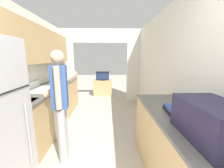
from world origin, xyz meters
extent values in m
cube|color=tan|center=(-1.21, 2.60, 1.81)|extent=(0.32, 2.95, 0.73)
cube|color=silver|center=(1.40, 1.57, 1.25)|extent=(0.06, 6.75, 2.50)
cube|color=silver|center=(-1.24, 4.38, 1.02)|extent=(0.65, 0.06, 2.05)
cube|color=silver|center=(1.24, 4.38, 1.02)|extent=(0.65, 0.06, 2.05)
cube|color=silver|center=(0.00, 4.38, 2.27)|extent=(3.13, 0.06, 0.45)
cube|color=tan|center=(-1.07, 1.56, 0.44)|extent=(0.60, 0.87, 0.89)
cube|color=#565651|center=(-1.07, 1.56, 0.90)|extent=(0.62, 0.88, 0.03)
cube|color=tan|center=(-1.07, 3.40, 0.44)|extent=(0.60, 1.34, 0.89)
cube|color=#565651|center=(-1.07, 3.41, 0.90)|extent=(0.62, 1.36, 0.03)
cube|color=#9EA3A8|center=(-1.07, 1.53, 0.92)|extent=(0.42, 0.44, 0.00)
cube|color=tan|center=(1.07, 1.03, 0.44)|extent=(0.60, 1.70, 0.89)
cube|color=#565651|center=(1.07, 1.03, 0.90)|extent=(0.62, 1.72, 0.03)
cube|color=black|center=(-0.62, 0.70, 1.26)|extent=(0.01, 0.79, 0.01)
cylinder|color=#99999E|center=(-0.61, 0.96, 0.74)|extent=(0.02, 0.02, 0.70)
cube|color=white|center=(-1.06, 2.36, 0.46)|extent=(0.62, 0.73, 0.92)
cube|color=black|center=(-0.74, 2.36, 0.46)|extent=(0.01, 0.50, 0.28)
cylinder|color=#B7B7BC|center=(-0.72, 2.36, 0.69)|extent=(0.02, 0.58, 0.02)
cube|color=white|center=(-1.35, 2.36, 0.99)|extent=(0.04, 0.73, 0.14)
cylinder|color=#232328|center=(-0.93, 2.20, 0.92)|extent=(0.16, 0.16, 0.01)
cylinder|color=#232328|center=(-0.93, 2.52, 0.92)|extent=(0.16, 0.16, 0.01)
cylinder|color=#232328|center=(-1.18, 2.20, 0.92)|extent=(0.16, 0.16, 0.01)
cylinder|color=#232328|center=(-1.18, 2.52, 0.92)|extent=(0.16, 0.16, 0.01)
cylinder|color=#9E9E9E|center=(-0.43, 1.45, 0.42)|extent=(0.15, 0.15, 0.83)
cylinder|color=#9E9E9E|center=(-0.46, 1.62, 0.42)|extent=(0.15, 0.15, 0.83)
cube|color=#335193|center=(-0.45, 1.53, 1.14)|extent=(0.24, 0.24, 0.62)
cylinder|color=#DBAD89|center=(-0.42, 1.39, 1.16)|extent=(0.09, 0.09, 0.59)
cylinder|color=#DBAD89|center=(-0.47, 1.68, 1.16)|extent=(0.54, 0.17, 0.40)
sphere|color=#DBAD89|center=(-0.45, 1.53, 1.57)|extent=(0.19, 0.19, 0.19)
cube|color=#231E38|center=(1.07, 0.55, 1.02)|extent=(0.38, 0.58, 0.19)
cube|color=#231E38|center=(1.07, 0.55, 1.17)|extent=(0.38, 0.58, 0.11)
cube|color=#2D2D33|center=(1.07, 0.86, 1.17)|extent=(0.23, 0.02, 0.10)
cube|color=black|center=(1.05, 1.10, 0.94)|extent=(0.24, 0.29, 0.03)
cube|color=#2D4C99|center=(1.05, 1.10, 0.97)|extent=(0.21, 0.31, 0.02)
cube|color=tan|center=(0.03, 5.19, 0.32)|extent=(0.74, 0.42, 0.64)
cube|color=black|center=(0.03, 5.15, 0.65)|extent=(0.23, 0.16, 0.02)
cube|color=black|center=(0.03, 5.15, 0.83)|extent=(0.52, 0.04, 0.34)
cube|color=navy|center=(0.03, 5.12, 0.83)|extent=(0.48, 0.01, 0.30)
camera|label=1|loc=(0.26, -0.42, 1.56)|focal=22.00mm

